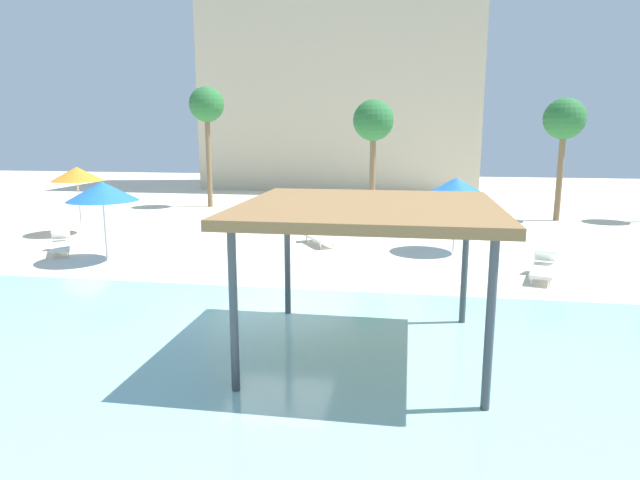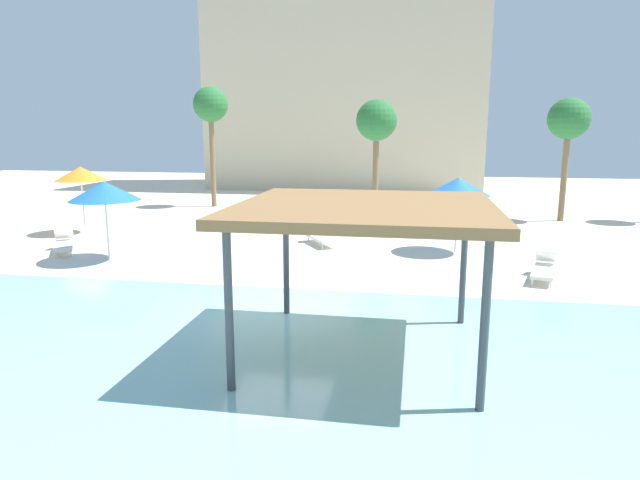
% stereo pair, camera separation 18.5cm
% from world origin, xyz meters
% --- Properties ---
extents(ground_plane, '(80.00, 80.00, 0.00)m').
position_xyz_m(ground_plane, '(0.00, 0.00, 0.00)').
color(ground_plane, beige).
extents(lagoon_water, '(44.00, 13.50, 0.04)m').
position_xyz_m(lagoon_water, '(0.00, -5.25, 0.02)').
color(lagoon_water, '#8CC6CC').
rests_on(lagoon_water, ground).
extents(shade_pavilion, '(4.66, 4.66, 2.92)m').
position_xyz_m(shade_pavilion, '(2.32, -2.47, 2.75)').
color(shade_pavilion, '#42474C').
rests_on(shade_pavilion, ground).
extents(beach_umbrella_orange_0, '(2.06, 2.06, 2.77)m').
position_xyz_m(beach_umbrella_orange_0, '(-10.30, 8.11, 2.48)').
color(beach_umbrella_orange_0, silver).
rests_on(beach_umbrella_orange_0, ground).
extents(beach_umbrella_blue_1, '(2.19, 2.19, 2.62)m').
position_xyz_m(beach_umbrella_blue_1, '(4.65, 7.09, 2.32)').
color(beach_umbrella_blue_1, silver).
rests_on(beach_umbrella_blue_1, ground).
extents(beach_umbrella_blue_3, '(2.27, 2.27, 2.61)m').
position_xyz_m(beach_umbrella_blue_3, '(-6.71, 3.84, 2.30)').
color(beach_umbrella_blue_3, silver).
rests_on(beach_umbrella_blue_3, ground).
extents(lounge_chair_1, '(1.52, 1.93, 0.74)m').
position_xyz_m(lounge_chair_1, '(-8.96, 4.73, 0.33)').
color(lounge_chair_1, white).
rests_on(lounge_chair_1, ground).
extents(lounge_chair_2, '(1.10, 1.99, 0.74)m').
position_xyz_m(lounge_chair_2, '(6.96, 3.85, 0.33)').
color(lounge_chair_2, white).
rests_on(lounge_chair_2, ground).
extents(lounge_chair_3, '(1.50, 1.93, 0.74)m').
position_xyz_m(lounge_chair_3, '(-0.31, 7.61, 0.33)').
color(lounge_chair_3, white).
rests_on(lounge_chair_3, ground).
extents(palm_tree_0, '(1.90, 1.90, 5.63)m').
position_xyz_m(palm_tree_0, '(1.31, 13.68, 4.56)').
color(palm_tree_0, brown).
rests_on(palm_tree_0, ground).
extents(palm_tree_1, '(1.90, 1.90, 6.55)m').
position_xyz_m(palm_tree_1, '(-7.98, 16.96, 5.44)').
color(palm_tree_1, brown).
rests_on(palm_tree_1, ground).
extents(palm_tree_3, '(1.90, 1.90, 5.70)m').
position_xyz_m(palm_tree_3, '(10.01, 14.97, 4.62)').
color(palm_tree_3, brown).
rests_on(palm_tree_3, ground).
extents(hotel_block_0, '(19.45, 8.64, 18.97)m').
position_xyz_m(hotel_block_0, '(-2.10, 29.69, 9.49)').
color(hotel_block_0, beige).
rests_on(hotel_block_0, ground).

